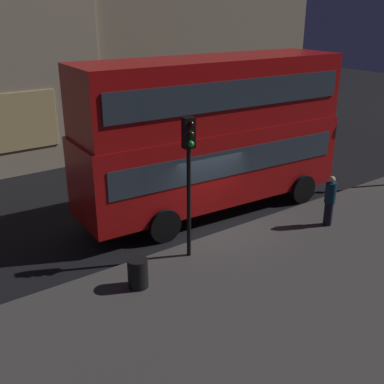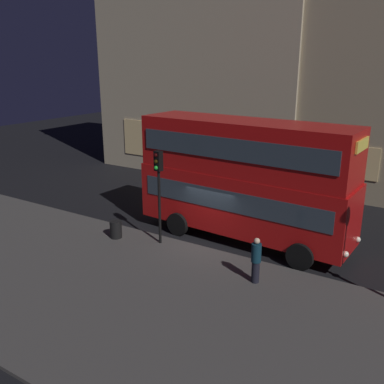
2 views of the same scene
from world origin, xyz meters
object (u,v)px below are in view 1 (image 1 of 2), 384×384
traffic_light_near_kerb (189,160)px  litter_bin (138,273)px  double_decker_bus (212,129)px  pedestrian (330,200)px  traffic_light_far_side (329,90)px

traffic_light_near_kerb → litter_bin: (-2.06, -0.58, -2.58)m
double_decker_bus → pedestrian: double_decker_bus is taller
litter_bin → pedestrian: bearing=-3.5°
double_decker_bus → traffic_light_near_kerb: 3.79m
double_decker_bus → litter_bin: bearing=-143.6°
double_decker_bus → litter_bin: size_ratio=12.41×
traffic_light_near_kerb → pedestrian: size_ratio=2.39×
traffic_light_far_side → litter_bin: size_ratio=5.04×
pedestrian → litter_bin: bearing=-118.8°
double_decker_bus → pedestrian: bearing=-54.5°
pedestrian → traffic_light_near_kerb: bearing=-126.6°
double_decker_bus → pedestrian: (2.24, -3.57, -2.03)m
traffic_light_near_kerb → pedestrian: (5.03, -1.01, -2.09)m
traffic_light_far_side → litter_bin: (-15.40, -6.61, -2.40)m
double_decker_bus → traffic_light_far_side: double_decker_bus is taller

